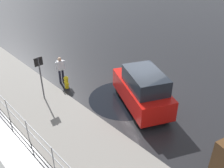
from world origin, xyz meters
TOP-DOWN VIEW (x-y plane):
  - ground_plane at (0.00, 0.00)m, footprint 60.00×60.00m
  - kerb_strip at (0.00, 4.20)m, footprint 24.00×3.20m
  - moving_hatchback at (-0.66, 0.47)m, footprint 4.25×3.19m
  - fire_hydrant at (3.32, 2.26)m, footprint 0.42×0.31m
  - pedestrian at (4.11, 2.07)m, footprint 0.32×0.56m
  - metal_railing at (-0.08, 5.74)m, footprint 10.09×0.04m
  - sign_post at (3.31, 3.69)m, footprint 0.07×0.44m
  - puddle_patch at (0.44, 0.65)m, footprint 3.66×3.66m

SIDE VIEW (x-z plane):
  - ground_plane at x=0.00m, z-range 0.00..0.00m
  - puddle_patch at x=0.44m, z-range 0.00..0.01m
  - kerb_strip at x=0.00m, z-range 0.00..0.04m
  - fire_hydrant at x=3.32m, z-range 0.00..0.80m
  - metal_railing at x=-0.08m, z-range 0.20..1.25m
  - pedestrian at x=4.11m, z-range 0.15..1.77m
  - moving_hatchback at x=-0.66m, z-range 0.00..2.06m
  - sign_post at x=3.31m, z-range 0.38..2.78m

